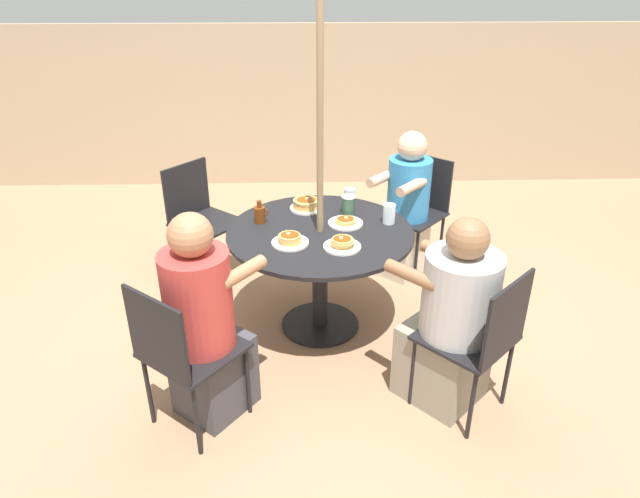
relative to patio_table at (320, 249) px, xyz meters
The scene contains 19 objects.
ground_plane 0.58m from the patio_table, ahead, with size 12.00×12.00×0.00m, color #9E7051.
back_fence 2.73m from the patio_table, 90.00° to the left, with size 10.00×0.06×1.63m, color tan.
patio_table is the anchor object (origin of this frame).
umbrella_pole 0.47m from the patio_table, ahead, with size 0.04×0.04×2.10m, color #846B4C.
patio_chair_north 1.15m from the patio_table, 128.42° to the right, with size 0.60×0.60×0.87m.
diner_north 0.98m from the patio_table, 128.42° to the right, with size 0.55×0.57×1.18m.
patio_chair_east 1.15m from the patio_table, 46.45° to the right, with size 0.60×0.60×0.87m.
diner_east 0.98m from the patio_table, 46.45° to the right, with size 0.62×0.62×1.11m.
patio_chair_south 1.15m from the patio_table, 47.44° to the left, with size 0.60×0.60×0.87m.
diner_south 0.99m from the patio_table, 47.44° to the left, with size 0.53×0.54×1.12m.
patio_chair_west 1.15m from the patio_table, 139.83° to the left, with size 0.60×0.60×0.87m.
pancake_plate_a 0.38m from the patio_table, 103.93° to the left, with size 0.22×0.22×0.08m.
pancake_plate_b 0.29m from the patio_table, 136.74° to the right, with size 0.22×0.22×0.07m.
pancake_plate_c 0.23m from the patio_table, 28.52° to the left, with size 0.22×0.22×0.05m.
pancake_plate_d 0.30m from the patio_table, 62.04° to the right, with size 0.22×0.22×0.07m.
syrup_bottle 0.44m from the patio_table, 160.06° to the left, with size 0.09×0.07×0.15m.
coffee_cup 0.38m from the patio_table, 53.99° to the left, with size 0.09×0.09×0.12m.
drinking_glass_a 0.49m from the patio_table, 61.91° to the left, with size 0.08×0.08×0.12m, color silver.
drinking_glass_b 0.49m from the patio_table, 13.02° to the left, with size 0.08×0.08×0.13m, color silver.
Camera 1 is at (-0.10, -3.17, 2.24)m, focal length 32.00 mm.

